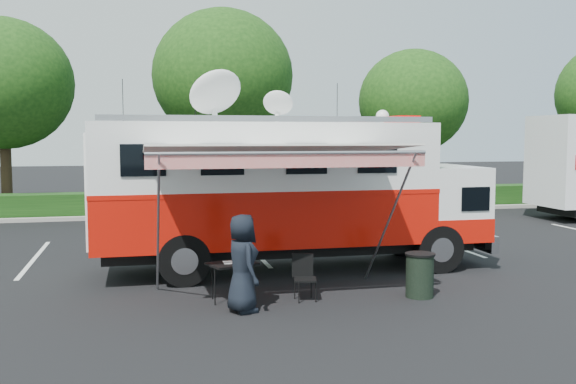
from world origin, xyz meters
name	(u,v)px	position (x,y,z in m)	size (l,w,h in m)	color
ground_plane	(293,269)	(0.00, 0.00, 0.00)	(120.00, 120.00, 0.00)	black
back_border	(249,98)	(1.14, 12.90, 5.00)	(60.00, 6.14, 8.87)	#9E998E
stall_lines	(252,249)	(-0.50, 3.00, 0.00)	(24.12, 5.50, 0.01)	silver
command_truck	(289,190)	(-0.08, 0.00, 2.00)	(9.71, 2.67, 4.67)	black
awning	(279,152)	(-0.95, -2.77, 3.01)	(5.30, 2.73, 3.20)	white
person	(243,312)	(-1.83, -3.53, 0.00)	(0.91, 0.59, 1.86)	black
folding_table	(232,265)	(-1.91, -2.71, 0.74)	(1.09, 0.93, 0.79)	black
folding_chair	(304,273)	(-0.47, -2.91, 0.55)	(0.53, 0.55, 0.93)	black
trash_bin	(420,275)	(1.91, -3.27, 0.46)	(0.62, 0.62, 0.92)	black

